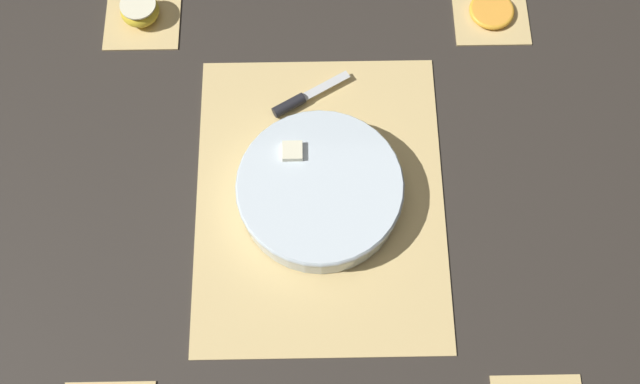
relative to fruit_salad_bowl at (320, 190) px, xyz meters
The scene contains 8 objects.
ground_plane 0.04m from the fruit_salad_bowl, 119.89° to the right, with size 6.00×6.00×0.00m, color #2D2823.
bamboo_mat_center 0.03m from the fruit_salad_bowl, 119.89° to the right, with size 0.49×0.38×0.01m.
coaster_mat_near_left 0.45m from the fruit_salad_bowl, 138.44° to the right, with size 0.13×0.13×0.01m.
coaster_mat_far_left 0.45m from the fruit_salad_bowl, 138.52° to the left, with size 0.13×0.13×0.01m.
fruit_salad_bowl is the anchor object (origin of this frame).
paring_knife 0.17m from the fruit_salad_bowl, 165.53° to the right, with size 0.08×0.13×0.02m.
apple_half 0.45m from the fruit_salad_bowl, 138.44° to the right, with size 0.07×0.07×0.04m.
orange_slice_whole 0.45m from the fruit_salad_bowl, 138.52° to the left, with size 0.08×0.08×0.01m.
Camera 1 is at (0.43, -0.01, 1.08)m, focal length 42.00 mm.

